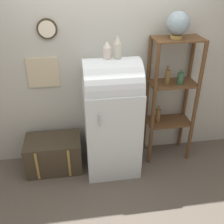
{
  "coord_description": "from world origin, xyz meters",
  "views": [
    {
      "loc": [
        -0.42,
        -2.6,
        2.45
      ],
      "look_at": [
        0.01,
        0.22,
        0.84
      ],
      "focal_mm": 42.0,
      "sensor_mm": 36.0,
      "label": 1
    }
  ],
  "objects_px": {
    "refrigerator": "(112,115)",
    "vase_left": "(107,50)",
    "vase_center": "(117,48)",
    "globe": "(178,24)",
    "suitcase_trunk": "(54,154)"
  },
  "relations": [
    {
      "from": "globe",
      "to": "vase_center",
      "type": "distance_m",
      "value": 0.75
    },
    {
      "from": "refrigerator",
      "to": "globe",
      "type": "relative_size",
      "value": 5.05
    },
    {
      "from": "globe",
      "to": "vase_left",
      "type": "height_order",
      "value": "globe"
    },
    {
      "from": "vase_center",
      "to": "suitcase_trunk",
      "type": "bearing_deg",
      "value": 176.05
    },
    {
      "from": "suitcase_trunk",
      "to": "globe",
      "type": "height_order",
      "value": "globe"
    },
    {
      "from": "refrigerator",
      "to": "vase_left",
      "type": "xyz_separation_m",
      "value": [
        -0.05,
        0.01,
        0.82
      ]
    },
    {
      "from": "vase_left",
      "to": "globe",
      "type": "bearing_deg",
      "value": 6.47
    },
    {
      "from": "refrigerator",
      "to": "suitcase_trunk",
      "type": "relative_size",
      "value": 2.11
    },
    {
      "from": "vase_left",
      "to": "vase_center",
      "type": "distance_m",
      "value": 0.12
    },
    {
      "from": "vase_center",
      "to": "refrigerator",
      "type": "bearing_deg",
      "value": -177.03
    },
    {
      "from": "vase_left",
      "to": "vase_center",
      "type": "height_order",
      "value": "vase_center"
    },
    {
      "from": "vase_left",
      "to": "vase_center",
      "type": "bearing_deg",
      "value": -3.93
    },
    {
      "from": "refrigerator",
      "to": "vase_left",
      "type": "distance_m",
      "value": 0.82
    },
    {
      "from": "globe",
      "to": "refrigerator",
      "type": "bearing_deg",
      "value": -172.3
    },
    {
      "from": "refrigerator",
      "to": "vase_left",
      "type": "bearing_deg",
      "value": 166.75
    }
  ]
}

